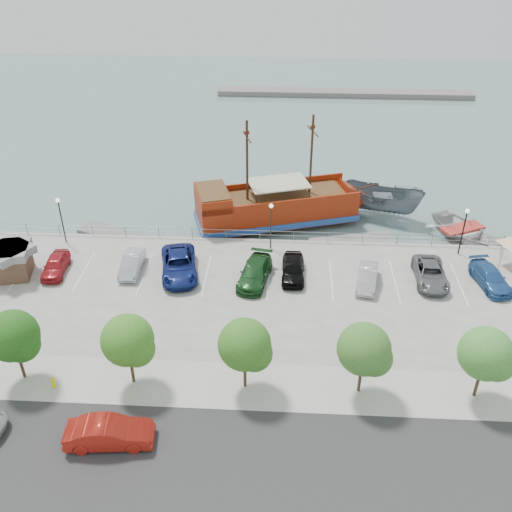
{
  "coord_description": "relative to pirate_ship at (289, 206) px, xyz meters",
  "views": [
    {
      "loc": [
        1.13,
        -35.52,
        25.79
      ],
      "look_at": [
        -1.0,
        2.0,
        2.0
      ],
      "focal_mm": 40.0,
      "sensor_mm": 36.0,
      "label": 1
    }
  ],
  "objects": [
    {
      "name": "parked_car_h",
      "position": [
        15.76,
        -10.92,
        -0.17
      ],
      "size": [
        2.77,
        4.97,
        1.36
      ],
      "primitive_type": "imported",
      "rotation": [
        0.0,
        0.0,
        0.19
      ],
      "color": "#295593",
      "rests_on": "land_slab"
    },
    {
      "name": "parked_car_g",
      "position": [
        11.2,
        -10.68,
        -0.14
      ],
      "size": [
        2.48,
        5.13,
        1.41
      ],
      "primitive_type": "imported",
      "rotation": [
        0.0,
        0.0,
        -0.03
      ],
      "color": "slate",
      "rests_on": "land_slab"
    },
    {
      "name": "patrol_boat",
      "position": [
        9.06,
        1.98,
        -0.31
      ],
      "size": [
        8.49,
        5.68,
        3.07
      ],
      "primitive_type": "imported",
      "rotation": [
        0.0,
        0.0,
        1.2
      ],
      "color": "slate",
      "rests_on": "ground"
    },
    {
      "name": "parked_car_b",
      "position": [
        -12.58,
        -10.51,
        -0.16
      ],
      "size": [
        1.5,
        4.17,
        1.37
      ],
      "primitive_type": "imported",
      "rotation": [
        0.0,
        0.0,
        0.01
      ],
      "color": "#B5BBC6",
      "rests_on": "land_slab"
    },
    {
      "name": "dock_east",
      "position": [
        15.7,
        -3.7,
        -1.66
      ],
      "size": [
        6.81,
        3.87,
        0.37
      ],
      "primitive_type": "cube",
      "rotation": [
        0.0,
        0.0,
        0.32
      ],
      "color": "slate",
      "rests_on": "ground"
    },
    {
      "name": "ground",
      "position": [
        -1.52,
        -12.9,
        -1.85
      ],
      "size": [
        160.0,
        160.0,
        0.0
      ],
      "primitive_type": "plane",
      "color": "slate"
    },
    {
      "name": "parked_car_d",
      "position": [
        -2.58,
        -11.37,
        -0.1
      ],
      "size": [
        2.99,
        5.47,
        1.5
      ],
      "primitive_type": "imported",
      "rotation": [
        0.0,
        0.0,
        -0.18
      ],
      "color": "#19461D",
      "rests_on": "land_slab"
    },
    {
      "name": "parked_car_e",
      "position": [
        0.42,
        -10.64,
        -0.09
      ],
      "size": [
        1.83,
        4.48,
        1.52
      ],
      "primitive_type": "imported",
      "rotation": [
        0.0,
        0.0,
        -0.01
      ],
      "color": "black",
      "rests_on": "land_slab"
    },
    {
      "name": "tree_c",
      "position": [
        -9.37,
        -22.97,
        2.45
      ],
      "size": [
        3.3,
        3.2,
        5.0
      ],
      "color": "#473321",
      "rests_on": "sidewalk"
    },
    {
      "name": "tree_d",
      "position": [
        -2.37,
        -22.97,
        2.45
      ],
      "size": [
        3.3,
        3.2,
        5.0
      ],
      "color": "#473321",
      "rests_on": "sidewalk"
    },
    {
      "name": "parked_car_f",
      "position": [
        6.18,
        -11.43,
        -0.16
      ],
      "size": [
        2.17,
        4.35,
        1.37
      ],
      "primitive_type": "imported",
      "rotation": [
        0.0,
        0.0,
        -0.18
      ],
      "color": "beige",
      "rests_on": "land_slab"
    },
    {
      "name": "dock_mid",
      "position": [
        5.85,
        -3.7,
        -1.63
      ],
      "size": [
        8.03,
        3.98,
        0.44
      ],
      "primitive_type": "cube",
      "rotation": [
        0.0,
        0.0,
        0.24
      ],
      "color": "gray",
      "rests_on": "ground"
    },
    {
      "name": "tree_b",
      "position": [
        -16.37,
        -22.97,
        2.45
      ],
      "size": [
        3.3,
        3.2,
        5.0
      ],
      "color": "#473321",
      "rests_on": "sidewalk"
    },
    {
      "name": "pirate_ship",
      "position": [
        0.0,
        0.0,
        0.0
      ],
      "size": [
        17.8,
        9.62,
        11.03
      ],
      "rotation": [
        0.0,
        0.0,
        0.3
      ],
      "color": "maroon",
      "rests_on": "ground"
    },
    {
      "name": "street_sedan",
      "position": [
        -9.65,
        -27.65,
        -0.05
      ],
      "size": [
        5.01,
        2.18,
        1.6
      ],
      "primitive_type": "imported",
      "rotation": [
        0.0,
        0.0,
        1.67
      ],
      "color": "#AC1D13",
      "rests_on": "street"
    },
    {
      "name": "lamp_post_right",
      "position": [
        14.48,
        -6.4,
        2.09
      ],
      "size": [
        0.36,
        0.36,
        4.28
      ],
      "color": "black",
      "rests_on": "land_slab"
    },
    {
      "name": "lamp_post_mid",
      "position": [
        -1.52,
        -6.4,
        2.09
      ],
      "size": [
        0.36,
        0.36,
        4.28
      ],
      "color": "black",
      "rests_on": "land_slab"
    },
    {
      "name": "tree_f",
      "position": [
        11.63,
        -22.97,
        2.45
      ],
      "size": [
        3.3,
        3.2,
        5.0
      ],
      "color": "#473321",
      "rests_on": "sidewalk"
    },
    {
      "name": "tree_e",
      "position": [
        4.63,
        -22.97,
        2.45
      ],
      "size": [
        3.3,
        3.2,
        5.0
      ],
      "color": "#473321",
      "rests_on": "sidewalk"
    },
    {
      "name": "parked_car_c",
      "position": [
        -8.7,
        -10.76,
        -0.02
      ],
      "size": [
        3.91,
        6.39,
        1.66
      ],
      "primitive_type": "imported",
      "rotation": [
        0.0,
        0.0,
        0.21
      ],
      "color": "navy",
      "rests_on": "land_slab"
    },
    {
      "name": "shed",
      "position": [
        -21.96,
        -11.69,
        0.53
      ],
      "size": [
        3.74,
        3.74,
        2.59
      ],
      "rotation": [
        0.0,
        0.0,
        0.21
      ],
      "color": "brown",
      "rests_on": "land_slab"
    },
    {
      "name": "lamp_post_left",
      "position": [
        -19.52,
        -6.4,
        2.09
      ],
      "size": [
        0.36,
        0.36,
        4.28
      ],
      "color": "black",
      "rests_on": "land_slab"
    },
    {
      "name": "street",
      "position": [
        -1.52,
        -28.9,
        -0.84
      ],
      "size": [
        100.0,
        8.0,
        0.04
      ],
      "primitive_type": "cube",
      "color": "#302E2E",
      "rests_on": "land_slab"
    },
    {
      "name": "fire_hydrant",
      "position": [
        -14.31,
        -23.7,
        -0.41
      ],
      "size": [
        0.28,
        0.28,
        0.8
      ],
      "rotation": [
        0.0,
        0.0,
        -0.28
      ],
      "color": "#E8E300",
      "rests_on": "sidewalk"
    },
    {
      "name": "sidewalk",
      "position": [
        -1.52,
        -22.9,
        -0.83
      ],
      "size": [
        100.0,
        4.0,
        0.05
      ],
      "primitive_type": "cube",
      "color": "#A8A491",
      "rests_on": "land_slab"
    },
    {
      "name": "speedboat",
      "position": [
        15.88,
        -2.07,
        -1.15
      ],
      "size": [
        7.27,
        8.16,
        1.39
      ],
      "primitive_type": "imported",
      "rotation": [
        0.0,
        0.0,
        0.45
      ],
      "color": "silver",
      "rests_on": "ground"
    },
    {
      "name": "dock_west",
      "position": [
        -15.91,
        -3.7,
        -1.63
      ],
      "size": [
        7.76,
        5.02,
        0.43
      ],
      "primitive_type": "cube",
      "rotation": [
        0.0,
        0.0,
        -0.42
      ],
      "color": "slate",
      "rests_on": "ground"
    },
    {
      "name": "seawall_railing",
      "position": [
        -1.52,
        -5.1,
        -0.32
      ],
      "size": [
        50.0,
        0.06,
        1.0
      ],
      "color": "slate",
      "rests_on": "land_slab"
    },
    {
      "name": "far_shore",
      "position": [
        8.48,
        42.1,
        -1.45
      ],
      "size": [
        40.0,
        3.0,
        0.8
      ],
      "primitive_type": "cube",
      "color": "slate",
      "rests_on": "ground"
    },
    {
      "name": "parked_car_a",
      "position": [
        -18.66,
        -11.09,
        -0.15
      ],
      "size": [
        1.97,
        4.21,
        1.39
      ],
      "primitive_type": "imported",
      "rotation": [
        0.0,
        0.0,
        0.08
      ],
      "color": "#A91A21",
      "rests_on": "land_slab"
    }
  ]
}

